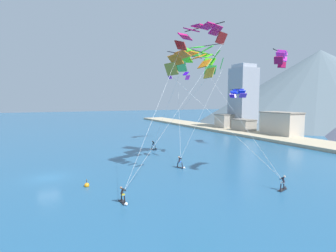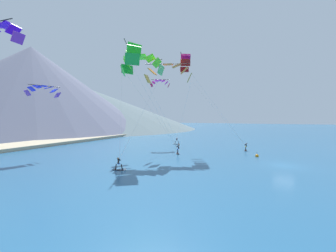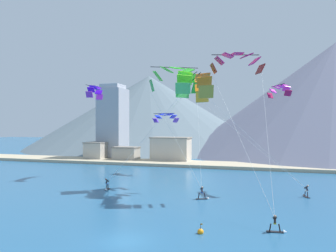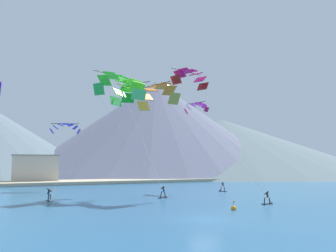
{
  "view_description": "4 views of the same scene",
  "coord_description": "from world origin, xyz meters",
  "px_view_note": "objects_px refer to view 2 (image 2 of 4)",
  "views": [
    {
      "loc": [
        35.04,
        -0.61,
        9.59
      ],
      "look_at": [
        -0.98,
        17.03,
        5.64
      ],
      "focal_mm": 28.0,
      "sensor_mm": 36.0,
      "label": 1
    },
    {
      "loc": [
        -34.62,
        2.16,
        6.7
      ],
      "look_at": [
        -0.52,
        17.34,
        5.17
      ],
      "focal_mm": 24.0,
      "sensor_mm": 36.0,
      "label": 2
    },
    {
      "loc": [
        11.48,
        -24.56,
        9.49
      ],
      "look_at": [
        -1.2,
        15.79,
        9.45
      ],
      "focal_mm": 35.0,
      "sensor_mm": 36.0,
      "label": 3
    },
    {
      "loc": [
        -14.14,
        -25.65,
        4.98
      ],
      "look_at": [
        3.47,
        16.3,
        9.94
      ],
      "focal_mm": 35.0,
      "sensor_mm": 36.0,
      "label": 4
    }
  ],
  "objects_px": {
    "kitesurfer_far_left": "(246,148)",
    "parafoil_kite_distant_high_outer": "(43,90)",
    "kitesurfer_near_trail": "(178,151)",
    "parafoil_kite_far_left": "(185,61)",
    "parafoil_kite_mid_center": "(142,63)",
    "parafoil_kite_near_trail": "(132,56)",
    "race_marker_buoy": "(257,156)",
    "parafoil_kite_distant_low_drift": "(160,82)",
    "kitesurfer_mid_center": "(120,166)",
    "kitesurfer_near_lead": "(176,142)",
    "parafoil_kite_near_lead": "(168,71)"
  },
  "relations": [
    {
      "from": "kitesurfer_far_left",
      "to": "parafoil_kite_near_trail",
      "type": "height_order",
      "value": "parafoil_kite_near_trail"
    },
    {
      "from": "parafoil_kite_far_left",
      "to": "parafoil_kite_distant_low_drift",
      "type": "distance_m",
      "value": 10.06
    },
    {
      "from": "kitesurfer_far_left",
      "to": "parafoil_kite_far_left",
      "type": "distance_m",
      "value": 20.92
    },
    {
      "from": "kitesurfer_far_left",
      "to": "parafoil_kite_near_trail",
      "type": "xyz_separation_m",
      "value": [
        -14.33,
        17.2,
        16.47
      ]
    },
    {
      "from": "kitesurfer_mid_center",
      "to": "parafoil_kite_distant_low_drift",
      "type": "xyz_separation_m",
      "value": [
        24.37,
        6.34,
        14.2
      ]
    },
    {
      "from": "kitesurfer_near_trail",
      "to": "parafoil_kite_far_left",
      "type": "relative_size",
      "value": 0.1
    },
    {
      "from": "kitesurfer_near_trail",
      "to": "parafoil_kite_mid_center",
      "type": "relative_size",
      "value": 0.11
    },
    {
      "from": "kitesurfer_near_lead",
      "to": "parafoil_kite_near_trail",
      "type": "relative_size",
      "value": 0.1
    },
    {
      "from": "parafoil_kite_far_left",
      "to": "parafoil_kite_distant_high_outer",
      "type": "relative_size",
      "value": 3.09
    },
    {
      "from": "parafoil_kite_near_lead",
      "to": "parafoil_kite_distant_high_outer",
      "type": "bearing_deg",
      "value": 121.5
    },
    {
      "from": "parafoil_kite_mid_center",
      "to": "parafoil_kite_far_left",
      "type": "distance_m",
      "value": 9.75
    },
    {
      "from": "kitesurfer_near_lead",
      "to": "parafoil_kite_distant_high_outer",
      "type": "height_order",
      "value": "parafoil_kite_distant_high_outer"
    },
    {
      "from": "kitesurfer_far_left",
      "to": "parafoil_kite_far_left",
      "type": "relative_size",
      "value": 0.1
    },
    {
      "from": "kitesurfer_near_trail",
      "to": "parafoil_kite_near_lead",
      "type": "distance_m",
      "value": 14.53
    },
    {
      "from": "kitesurfer_far_left",
      "to": "parafoil_kite_distant_high_outer",
      "type": "height_order",
      "value": "parafoil_kite_distant_high_outer"
    },
    {
      "from": "parafoil_kite_mid_center",
      "to": "kitesurfer_near_lead",
      "type": "bearing_deg",
      "value": 1.27
    },
    {
      "from": "kitesurfer_near_trail",
      "to": "parafoil_kite_near_lead",
      "type": "relative_size",
      "value": 0.12
    },
    {
      "from": "kitesurfer_near_lead",
      "to": "parafoil_kite_distant_high_outer",
      "type": "xyz_separation_m",
      "value": [
        -24.33,
        14.46,
        10.81
      ]
    },
    {
      "from": "kitesurfer_mid_center",
      "to": "kitesurfer_far_left",
      "type": "relative_size",
      "value": 1.01
    },
    {
      "from": "parafoil_kite_far_left",
      "to": "parafoil_kite_mid_center",
      "type": "bearing_deg",
      "value": 148.41
    },
    {
      "from": "parafoil_kite_distant_low_drift",
      "to": "race_marker_buoy",
      "type": "height_order",
      "value": "parafoil_kite_distant_low_drift"
    },
    {
      "from": "race_marker_buoy",
      "to": "kitesurfer_near_trail",
      "type": "bearing_deg",
      "value": 100.23
    },
    {
      "from": "parafoil_kite_near_lead",
      "to": "kitesurfer_near_trail",
      "type": "bearing_deg",
      "value": -77.17
    },
    {
      "from": "kitesurfer_near_lead",
      "to": "parafoil_kite_distant_low_drift",
      "type": "distance_m",
      "value": 14.84
    },
    {
      "from": "race_marker_buoy",
      "to": "parafoil_kite_distant_low_drift",
      "type": "bearing_deg",
      "value": 71.76
    },
    {
      "from": "parafoil_kite_near_lead",
      "to": "race_marker_buoy",
      "type": "height_order",
      "value": "parafoil_kite_near_lead"
    },
    {
      "from": "parafoil_kite_far_left",
      "to": "parafoil_kite_distant_low_drift",
      "type": "relative_size",
      "value": 4.13
    },
    {
      "from": "parafoil_kite_near_lead",
      "to": "parafoil_kite_near_trail",
      "type": "height_order",
      "value": "parafoil_kite_near_trail"
    },
    {
      "from": "parafoil_kite_near_trail",
      "to": "race_marker_buoy",
      "type": "bearing_deg",
      "value": -68.08
    },
    {
      "from": "kitesurfer_far_left",
      "to": "race_marker_buoy",
      "type": "xyz_separation_m",
      "value": [
        -6.47,
        -2.33,
        -0.3
      ]
    },
    {
      "from": "parafoil_kite_near_lead",
      "to": "parafoil_kite_mid_center",
      "type": "height_order",
      "value": "parafoil_kite_mid_center"
    },
    {
      "from": "parafoil_kite_mid_center",
      "to": "parafoil_kite_far_left",
      "type": "xyz_separation_m",
      "value": [
        8.18,
        -5.03,
        1.67
      ]
    },
    {
      "from": "parafoil_kite_far_left",
      "to": "parafoil_kite_near_lead",
      "type": "bearing_deg",
      "value": 160.58
    },
    {
      "from": "parafoil_kite_far_left",
      "to": "race_marker_buoy",
      "type": "relative_size",
      "value": 17.03
    },
    {
      "from": "parafoil_kite_distant_low_drift",
      "to": "parafoil_kite_far_left",
      "type": "bearing_deg",
      "value": -122.81
    },
    {
      "from": "kitesurfer_near_lead",
      "to": "kitesurfer_near_trail",
      "type": "distance_m",
      "value": 13.9
    },
    {
      "from": "kitesurfer_near_lead",
      "to": "parafoil_kite_mid_center",
      "type": "xyz_separation_m",
      "value": [
        -16.68,
        -0.37,
        15.42
      ]
    },
    {
      "from": "kitesurfer_near_trail",
      "to": "parafoil_kite_far_left",
      "type": "height_order",
      "value": "parafoil_kite_far_left"
    },
    {
      "from": "kitesurfer_near_lead",
      "to": "kitesurfer_mid_center",
      "type": "bearing_deg",
      "value": -172.49
    },
    {
      "from": "kitesurfer_far_left",
      "to": "parafoil_kite_distant_high_outer",
      "type": "xyz_separation_m",
      "value": [
        -20.43,
        30.95,
        10.84
      ]
    },
    {
      "from": "kitesurfer_mid_center",
      "to": "kitesurfer_far_left",
      "type": "distance_m",
      "value": 27.0
    },
    {
      "from": "parafoil_kite_mid_center",
      "to": "parafoil_kite_distant_high_outer",
      "type": "distance_m",
      "value": 17.31
    },
    {
      "from": "parafoil_kite_near_trail",
      "to": "kitesurfer_mid_center",
      "type": "bearing_deg",
      "value": -155.21
    },
    {
      "from": "kitesurfer_near_trail",
      "to": "parafoil_kite_far_left",
      "type": "distance_m",
      "value": 17.56
    },
    {
      "from": "parafoil_kite_near_lead",
      "to": "parafoil_kite_mid_center",
      "type": "distance_m",
      "value": 4.97
    },
    {
      "from": "parafoil_kite_far_left",
      "to": "parafoil_kite_near_trail",
      "type": "bearing_deg",
      "value": 147.87
    },
    {
      "from": "parafoil_kite_near_trail",
      "to": "parafoil_kite_distant_high_outer",
      "type": "xyz_separation_m",
      "value": [
        -6.11,
        13.75,
        -5.63
      ]
    },
    {
      "from": "parafoil_kite_near_trail",
      "to": "kitesurfer_near_lead",
      "type": "bearing_deg",
      "value": -2.22
    },
    {
      "from": "kitesurfer_near_trail",
      "to": "parafoil_kite_near_lead",
      "type": "xyz_separation_m",
      "value": [
        -0.4,
        1.76,
        14.41
      ]
    },
    {
      "from": "kitesurfer_near_lead",
      "to": "race_marker_buoy",
      "type": "height_order",
      "value": "kitesurfer_near_lead"
    }
  ]
}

